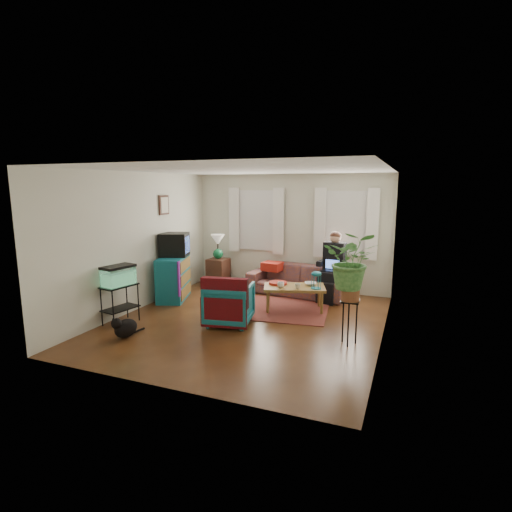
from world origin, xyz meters
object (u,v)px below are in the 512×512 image
at_px(armchair, 229,302).
at_px(plant_stand, 349,322).
at_px(dresser, 173,278).
at_px(coffee_table, 294,298).
at_px(side_table, 218,272).
at_px(aquarium_stand, 120,304).
at_px(sofa, 298,275).

distance_m(armchair, plant_stand, 2.06).
distance_m(dresser, coffee_table, 2.58).
height_order(side_table, aquarium_stand, aquarium_stand).
xyz_separation_m(sofa, armchair, (-0.58, -2.25, -0.04)).
bearing_deg(side_table, armchair, -59.06).
xyz_separation_m(sofa, aquarium_stand, (-2.32, -2.93, -0.09)).
bearing_deg(armchair, dresser, -38.96).
bearing_deg(aquarium_stand, dresser, 100.58).
bearing_deg(side_table, plant_stand, -35.90).
distance_m(coffee_table, plant_stand, 1.78).
distance_m(aquarium_stand, coffee_table, 3.14).
bearing_deg(plant_stand, sofa, 121.38).
height_order(aquarium_stand, armchair, armchair).
xyz_separation_m(coffee_table, plant_stand, (1.22, -1.29, 0.10)).
xyz_separation_m(side_table, aquarium_stand, (-0.35, -3.01, 0.02)).
bearing_deg(sofa, aquarium_stand, -120.58).
bearing_deg(sofa, plant_stand, -50.79).
bearing_deg(dresser, armchair, -47.45).
distance_m(side_table, coffee_table, 2.53).
distance_m(aquarium_stand, plant_stand, 3.83).
bearing_deg(coffee_table, armchair, -144.58).
bearing_deg(coffee_table, sofa, 84.22).
height_order(sofa, plant_stand, sofa).
distance_m(side_table, plant_stand, 4.25).
bearing_deg(dresser, aquarium_stand, -109.27).
bearing_deg(plant_stand, coffee_table, 133.49).
relative_size(sofa, side_table, 3.37).
height_order(aquarium_stand, plant_stand, plant_stand).
height_order(dresser, coffee_table, dresser).
bearing_deg(sofa, dresser, -142.71).
xyz_separation_m(aquarium_stand, armchair, (1.75, 0.68, 0.05)).
xyz_separation_m(side_table, plant_stand, (3.45, -2.49, 0.02)).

